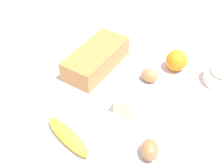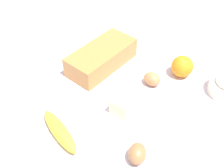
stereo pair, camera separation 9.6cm
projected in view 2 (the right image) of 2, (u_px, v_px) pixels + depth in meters
The scene contains 7 objects.
ground_plane at pixel (112, 94), 1.00m from camera, with size 2.40×2.40×0.02m, color silver.
loaf_pan at pixel (102, 57), 1.07m from camera, with size 0.29×0.16×0.08m.
banana at pixel (60, 131), 0.84m from camera, with size 0.19×0.04×0.04m, color yellow.
orange_fruit at pixel (182, 66), 1.03m from camera, with size 0.08×0.08×0.08m, color orange.
butter_block at pixel (125, 103), 0.91m from camera, with size 0.09×0.06×0.06m, color #F4EDB2.
egg_near_butter at pixel (137, 153), 0.78m from camera, with size 0.05×0.05×0.07m, color #A16C41.
egg_beside_bowl at pixel (152, 79), 1.01m from camera, with size 0.05×0.05×0.06m, color #B57A4A.
Camera 2 is at (-0.47, -0.52, 0.70)m, focal length 44.80 mm.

